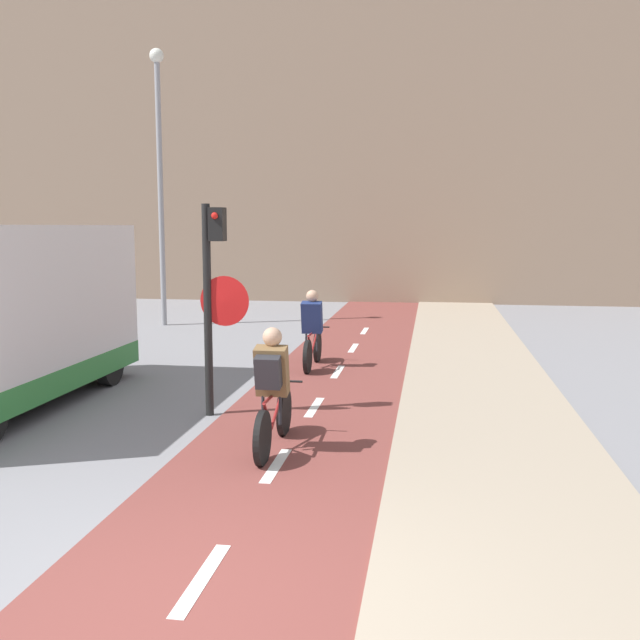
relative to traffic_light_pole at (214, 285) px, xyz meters
name	(u,v)px	position (x,y,z in m)	size (l,w,h in m)	color
ground_plane	(178,619)	(1.27, -4.94, -1.78)	(120.00, 120.00, 0.00)	gray
bike_lane	(178,617)	(1.27, -4.93, -1.77)	(2.36, 60.00, 0.02)	brown
building_row_background	(390,132)	(1.27, 17.31, 4.17)	(60.00, 5.20, 11.87)	#89705B
traffic_light_pole	(214,285)	(0.00, 0.00, 0.00)	(0.67, 0.25, 2.85)	black
street_lamp_far	(160,160)	(-4.02, 8.44, 2.46)	(0.36, 0.36, 6.95)	gray
cyclist_near	(272,392)	(1.11, -1.41, -1.08)	(0.46, 1.73, 1.43)	black
cyclist_far	(312,333)	(0.76, 3.41, -1.12)	(0.46, 1.68, 1.43)	black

